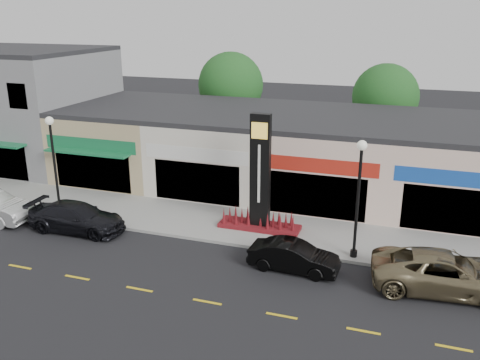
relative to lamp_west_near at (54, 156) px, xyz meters
The scene contains 16 objects.
ground 9.07m from the lamp_west_near, 17.35° to the right, with size 120.00×120.00×0.00m, color black.
sidewalk 8.89m from the lamp_west_near, 13.02° to the left, with size 52.00×4.30×0.15m, color gray.
curb 8.70m from the lamp_west_near, ahead, with size 52.00×0.20×0.15m, color gray.
building_grey_2story 13.45m from the lamp_west_near, 138.08° to the left, with size 12.00×10.95×8.30m.
shop_beige 9.04m from the lamp_west_near, 93.19° to the left, with size 7.00×10.85×4.80m.
shop_cream 11.13m from the lamp_west_near, 54.08° to the left, with size 7.00×10.01×4.80m.
shop_pink_w 16.25m from the lamp_west_near, 33.61° to the left, with size 7.00×10.01×4.80m.
shop_pink_e 22.40m from the lamp_west_near, 23.64° to the left, with size 7.00×10.01×4.80m.
tree_rear_west 17.55m from the lamp_west_near, 76.76° to the left, with size 5.20×5.20×7.83m.
tree_rear_mid 23.39m from the lamp_west_near, 46.74° to the left, with size 4.80×4.80×7.29m.
lamp_west_near is the anchor object (origin of this frame).
lamp_east_near 16.00m from the lamp_west_near, ahead, with size 0.44×0.44×5.47m.
pylon_sign 11.19m from the lamp_west_near, ahead, with size 4.20×1.30×6.00m.
car_dark_sedan 3.67m from the lamp_west_near, 32.42° to the right, with size 5.10×2.07×1.48m, color black.
car_black_conv 14.03m from the lamp_west_near, ahead, with size 3.95×1.38×1.30m, color black.
car_gold_suv 20.03m from the lamp_west_near, ahead, with size 5.81×2.68×1.62m, color #837553.
Camera 1 is at (9.75, -19.04, 10.84)m, focal length 38.00 mm.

